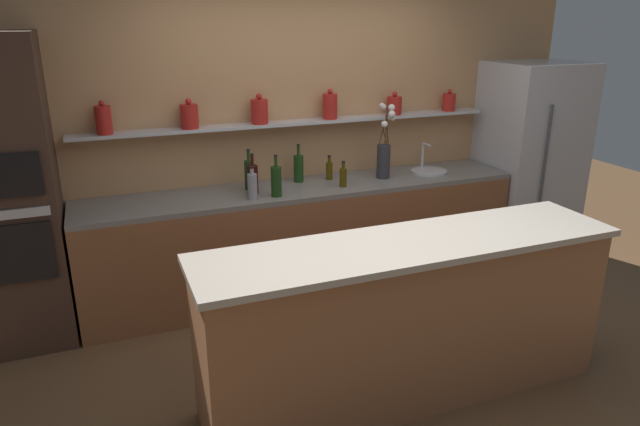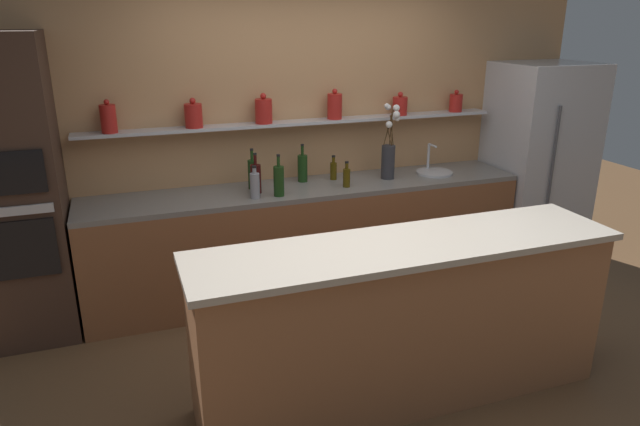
% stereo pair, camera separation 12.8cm
% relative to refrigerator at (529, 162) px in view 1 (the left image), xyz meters
% --- Properties ---
extents(ground_plane, '(12.00, 12.00, 0.00)m').
position_rel_refrigerator_xyz_m(ground_plane, '(-2.19, -1.20, -0.93)').
color(ground_plane, brown).
extents(back_wall_unit, '(5.20, 0.28, 2.60)m').
position_rel_refrigerator_xyz_m(back_wall_unit, '(-2.19, 0.40, 0.38)').
color(back_wall_unit, tan).
rests_on(back_wall_unit, ground_plane).
extents(back_counter_unit, '(3.63, 0.62, 0.92)m').
position_rel_refrigerator_xyz_m(back_counter_unit, '(-2.25, 0.04, -0.47)').
color(back_counter_unit, brown).
rests_on(back_counter_unit, ground_plane).
extents(island_counter, '(2.54, 0.61, 1.02)m').
position_rel_refrigerator_xyz_m(island_counter, '(-2.19, -1.55, -0.41)').
color(island_counter, '#99603D').
rests_on(island_counter, ground_plane).
extents(refrigerator, '(0.83, 0.73, 1.85)m').
position_rel_refrigerator_xyz_m(refrigerator, '(0.00, 0.00, 0.00)').
color(refrigerator, '#B7B7BC').
rests_on(refrigerator, ground_plane).
extents(oven_tower, '(0.71, 0.64, 2.15)m').
position_rel_refrigerator_xyz_m(oven_tower, '(-4.43, 0.04, 0.15)').
color(oven_tower, '#3D281E').
rests_on(oven_tower, ground_plane).
extents(flower_vase, '(0.14, 0.16, 0.63)m').
position_rel_refrigerator_xyz_m(flower_vase, '(-1.53, 0.04, 0.22)').
color(flower_vase, '#2D2D33').
rests_on(flower_vase, back_counter_unit).
extents(sink_fixture, '(0.32, 0.32, 0.25)m').
position_rel_refrigerator_xyz_m(sink_fixture, '(-1.07, 0.05, 0.02)').
color(sink_fixture, '#B7B7BC').
rests_on(sink_fixture, back_counter_unit).
extents(bottle_wine_0, '(0.08, 0.08, 0.32)m').
position_rel_refrigerator_xyz_m(bottle_wine_0, '(-2.25, 0.19, 0.11)').
color(bottle_wine_0, '#193814').
rests_on(bottle_wine_0, back_counter_unit).
extents(bottle_wine_1, '(0.08, 0.08, 0.32)m').
position_rel_refrigerator_xyz_m(bottle_wine_1, '(-2.70, -0.00, 0.11)').
color(bottle_wine_1, '#380C0C').
rests_on(bottle_wine_1, back_counter_unit).
extents(bottle_wine_2, '(0.08, 0.08, 0.33)m').
position_rel_refrigerator_xyz_m(bottle_wine_2, '(-2.55, -0.13, 0.12)').
color(bottle_wine_2, '#193814').
rests_on(bottle_wine_2, back_counter_unit).
extents(bottle_oil_3, '(0.06, 0.06, 0.21)m').
position_rel_refrigerator_xyz_m(bottle_oil_3, '(-1.98, 0.16, 0.08)').
color(bottle_oil_3, '#47380A').
rests_on(bottle_oil_3, back_counter_unit).
extents(bottle_oil_4, '(0.06, 0.06, 0.21)m').
position_rel_refrigerator_xyz_m(bottle_oil_4, '(-1.96, -0.08, 0.08)').
color(bottle_oil_4, '#47380A').
rests_on(bottle_oil_4, back_counter_unit).
extents(bottle_wine_5, '(0.07, 0.07, 0.33)m').
position_rel_refrigerator_xyz_m(bottle_wine_5, '(-2.69, 0.13, 0.12)').
color(bottle_wine_5, '#193814').
rests_on(bottle_wine_5, back_counter_unit).
extents(bottle_spirit_6, '(0.07, 0.07, 0.25)m').
position_rel_refrigerator_xyz_m(bottle_spirit_6, '(-2.74, -0.13, 0.10)').
color(bottle_spirit_6, gray).
rests_on(bottle_spirit_6, back_counter_unit).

